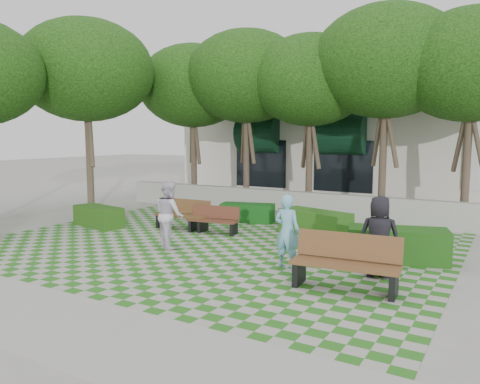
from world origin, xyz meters
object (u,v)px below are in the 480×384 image
Objects in this scene: bench_mid at (214,220)px; bench_east at (346,263)px; hedge_east at (398,245)px; hedge_midleft at (247,213)px; person_white at (170,214)px; hedge_midright at (315,223)px; person_dark at (379,236)px; person_blue at (287,231)px; hedge_west at (98,216)px; bench_west at (183,215)px.

bench_east is at bearing -39.79° from bench_mid.
hedge_midleft is (-5.50, 2.56, -0.08)m from hedge_east.
person_white is at bearing -98.10° from bench_mid.
hedge_midright is 4.03m from person_dark.
hedge_midright is at bearing 113.33° from bench_east.
hedge_east is 1.27× the size of person_white.
person_blue is 1.95m from person_dark.
bench_east is 9.05m from hedge_west.
person_white is at bearing -89.41° from hedge_midleft.
person_dark is at bearing 68.84° from bench_east.
bench_mid is at bearing 143.73° from bench_east.
bench_mid is 0.90× the size of hedge_midleft.
hedge_east is (5.47, -0.48, 0.00)m from bench_mid.
bench_east is 6.94m from bench_west.
hedge_midleft is 5.63m from person_blue.
person_white reaches higher than bench_mid.
hedge_west is (-3.76, -1.06, -0.06)m from bench_mid.
person_dark is at bearing -146.38° from person_white.
person_blue reaches higher than hedge_east.
bench_mid is 0.72× the size of hedge_east.
hedge_west is at bearing -172.95° from bench_mid.
hedge_west is at bearing 162.08° from bench_east.
hedge_midleft is 0.96× the size of hedge_west.
person_white reaches higher than hedge_midright.
hedge_midright is 2.97m from hedge_midleft.
bench_mid is at bearing -31.19° from person_blue.
person_blue reaches higher than hedge_midright.
bench_mid is 5.49m from hedge_east.
bench_mid is at bearing -89.41° from hedge_midleft.
person_blue is at bearing 0.12° from person_dark.
bench_east is at bearing -12.74° from hedge_west.
bench_east reaches higher than hedge_midright.
bench_west is at bearing 175.81° from hedge_east.
bench_mid is 1.16m from bench_west.
person_white reaches higher than bench_east.
bench_east is 0.97× the size of hedge_midright.
person_dark is 5.38m from person_white.
bench_east is at bearing -45.31° from hedge_midleft.
person_blue is 3.47m from person_white.
person_white is (0.02, -2.10, 0.49)m from bench_mid.
hedge_midleft is 1.04× the size of person_dark.
hedge_midleft is at bearing 40.09° from hedge_west.
person_blue is at bearing 149.02° from bench_east.
bench_west is 1.00× the size of hedge_midleft.
hedge_midright is at bearing 13.48° from bench_mid.
person_dark is (2.61, -3.04, 0.48)m from hedge_midright.
person_white reaches higher than person_dark.
hedge_west is 1.13× the size of person_blue.
bench_mid reaches higher than hedge_midleft.
hedge_midright is (-2.69, 1.61, -0.02)m from hedge_east.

